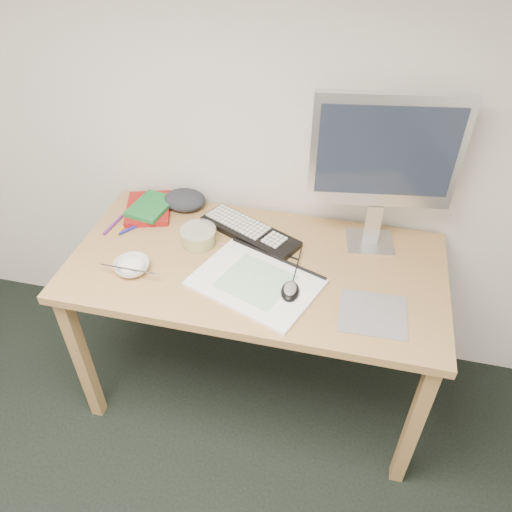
{
  "coord_description": "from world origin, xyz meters",
  "views": [
    {
      "loc": [
        0.48,
        0.05,
        1.97
      ],
      "look_at": [
        0.17,
        1.38,
        0.83
      ],
      "focal_mm": 35.0,
      "sensor_mm": 36.0,
      "label": 1
    }
  ],
  "objects_px": {
    "desk": "(256,279)",
    "keyboard": "(250,232)",
    "monitor": "(385,157)",
    "sketchpad": "(256,282)",
    "rice_bowl": "(132,267)"
  },
  "relations": [
    {
      "from": "keyboard",
      "to": "desk",
      "type": "bearing_deg",
      "value": -43.04
    },
    {
      "from": "desk",
      "to": "keyboard",
      "type": "relative_size",
      "value": 3.31
    },
    {
      "from": "desk",
      "to": "keyboard",
      "type": "height_order",
      "value": "keyboard"
    },
    {
      "from": "keyboard",
      "to": "monitor",
      "type": "relative_size",
      "value": 0.7
    },
    {
      "from": "desk",
      "to": "keyboard",
      "type": "xyz_separation_m",
      "value": [
        -0.06,
        0.17,
        0.09
      ]
    },
    {
      "from": "rice_bowl",
      "to": "keyboard",
      "type": "bearing_deg",
      "value": 40.62
    },
    {
      "from": "desk",
      "to": "sketchpad",
      "type": "bearing_deg",
      "value": -77.01
    },
    {
      "from": "desk",
      "to": "sketchpad",
      "type": "distance_m",
      "value": 0.14
    },
    {
      "from": "desk",
      "to": "keyboard",
      "type": "distance_m",
      "value": 0.2
    },
    {
      "from": "desk",
      "to": "sketchpad",
      "type": "height_order",
      "value": "sketchpad"
    },
    {
      "from": "sketchpad",
      "to": "keyboard",
      "type": "distance_m",
      "value": 0.29
    },
    {
      "from": "keyboard",
      "to": "rice_bowl",
      "type": "height_order",
      "value": "rice_bowl"
    },
    {
      "from": "desk",
      "to": "keyboard",
      "type": "bearing_deg",
      "value": 110.93
    },
    {
      "from": "sketchpad",
      "to": "rice_bowl",
      "type": "height_order",
      "value": "rice_bowl"
    },
    {
      "from": "sketchpad",
      "to": "desk",
      "type": "bearing_deg",
      "value": 123.87
    }
  ]
}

